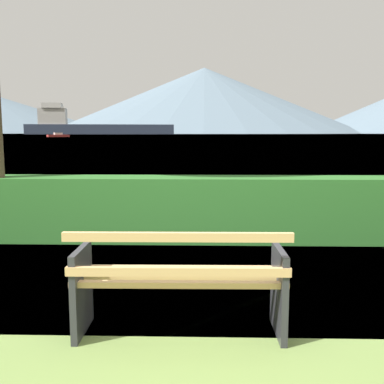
{
  "coord_description": "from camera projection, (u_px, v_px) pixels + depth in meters",
  "views": [
    {
      "loc": [
        0.18,
        -3.38,
        1.56
      ],
      "look_at": [
        0.0,
        3.42,
        0.65
      ],
      "focal_mm": 42.17,
      "sensor_mm": 36.0,
      "label": 1
    }
  ],
  "objects": [
    {
      "name": "ground_plane",
      "position": [
        180.0,
        331.0,
        3.56
      ],
      "size": [
        1400.0,
        1400.0,
        0.0
      ],
      "primitive_type": "plane",
      "color": "olive"
    },
    {
      "name": "water_surface",
      "position": [
        204.0,
        134.0,
        310.62
      ],
      "size": [
        620.0,
        620.0,
        0.0
      ],
      "primitive_type": "plane",
      "color": "#7A99A8",
      "rests_on": "ground_plane"
    },
    {
      "name": "park_bench",
      "position": [
        180.0,
        282.0,
        3.45
      ],
      "size": [
        1.62,
        0.59,
        0.87
      ],
      "color": "tan",
      "rests_on": "ground_plane"
    },
    {
      "name": "hedge_row",
      "position": [
        191.0,
        209.0,
        6.51
      ],
      "size": [
        6.12,
        0.66,
        0.92
      ],
      "primitive_type": "cube",
      "color": "#2D6B28",
      "rests_on": "ground_plane"
    },
    {
      "name": "cargo_ship_large",
      "position": [
        89.0,
        126.0,
        304.34
      ],
      "size": [
        98.81,
        32.13,
        20.49
      ],
      "color": "#2D384C",
      "rests_on": "water_surface"
    },
    {
      "name": "fishing_boat_near",
      "position": [
        58.0,
        135.0,
        143.15
      ],
      "size": [
        6.94,
        5.81,
        1.38
      ],
      "color": "#B2332D",
      "rests_on": "water_surface"
    },
    {
      "name": "distant_hills",
      "position": [
        273.0,
        102.0,
        531.74
      ],
      "size": [
        951.28,
        396.4,
        83.92
      ],
      "color": "slate",
      "rests_on": "ground_plane"
    }
  ]
}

